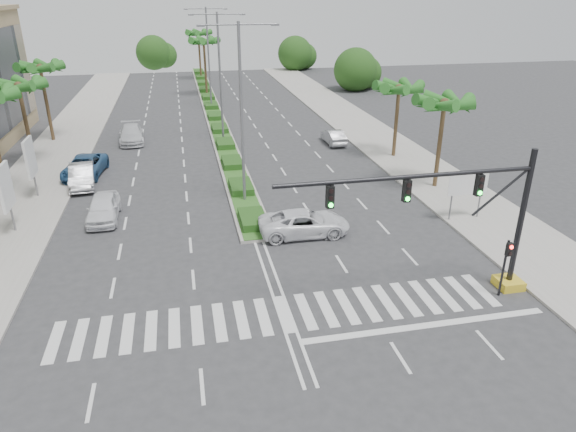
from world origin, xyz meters
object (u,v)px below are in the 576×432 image
at_px(car_parked_c, 85,167).
at_px(car_crossing, 304,223).
at_px(car_parked_d, 131,134).
at_px(car_parked_b, 82,176).
at_px(car_parked_a, 103,208).
at_px(car_right, 333,137).

height_order(car_parked_c, car_crossing, car_parked_c).
bearing_deg(car_crossing, car_parked_d, 27.36).
xyz_separation_m(car_parked_b, car_parked_c, (-0.14, 2.41, -0.02)).
bearing_deg(car_parked_b, car_parked_a, -77.84).
relative_size(car_parked_c, car_right, 1.35).
xyz_separation_m(car_parked_a, car_crossing, (12.22, -4.92, -0.04)).
relative_size(car_parked_d, car_right, 1.32).
relative_size(car_crossing, car_right, 1.30).
height_order(car_parked_b, car_crossing, car_parked_b).
relative_size(car_parked_a, car_parked_c, 0.82).
relative_size(car_parked_a, car_parked_d, 0.84).
bearing_deg(car_parked_a, car_parked_d, 88.65).
distance_m(car_parked_b, car_crossing, 18.71).
distance_m(car_parked_b, car_parked_c, 2.41).
xyz_separation_m(car_parked_c, car_crossing, (14.68, -14.19, -0.03)).
height_order(car_parked_a, car_crossing, car_parked_a).
bearing_deg(car_parked_d, car_crossing, -67.84).
bearing_deg(car_parked_d, car_parked_b, -106.99).
bearing_deg(car_parked_a, car_crossing, -21.72).
bearing_deg(car_right, car_crossing, 67.65).
bearing_deg(car_parked_b, car_parked_d, 70.37).
distance_m(car_parked_c, car_parked_d, 10.21).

